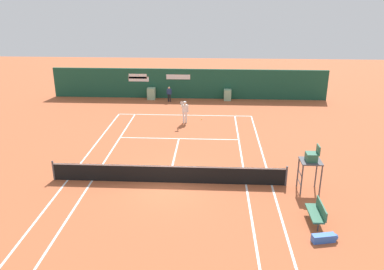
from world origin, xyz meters
The scene contains 9 objects.
ground_plane centered at (0.00, 0.58, 0.00)m, with size 80.00×80.00×0.01m.
tennis_net centered at (0.00, 0.00, 0.51)m, with size 12.10×0.10×1.07m.
sponsor_back_wall centered at (-0.02, 16.97, 1.31)m, with size 25.00×1.02×2.71m.
umpire_chair centered at (7.01, -0.49, 1.63)m, with size 1.00×1.00×2.42m.
player_bench centered at (6.73, -3.32, 0.51)m, with size 0.54×1.55×0.88m.
equipment_bag centered at (6.77, -4.69, 0.16)m, with size 1.08×0.49×0.32m.
player_on_baseline centered at (0.16, 9.73, 1.00)m, with size 0.59×0.74×1.88m.
ball_kid_centre_post centered at (-1.66, 15.68, 0.78)m, with size 0.45×0.21×1.36m.
tennis_ball_mid_court centered at (1.39, 10.55, 0.03)m, with size 0.07×0.07×0.07m, color #CCE033.
Camera 1 is at (2.20, -17.94, 9.28)m, focal length 36.45 mm.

